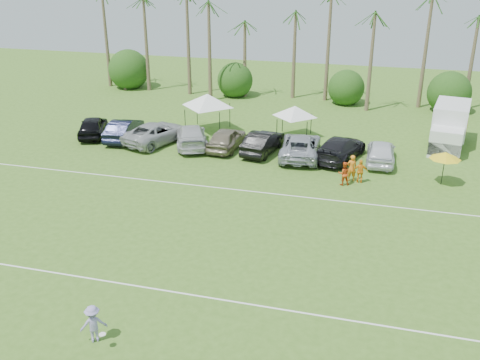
# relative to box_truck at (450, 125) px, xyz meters

# --- Properties ---
(ground) EXTENTS (120.00, 120.00, 0.00)m
(ground) POSITION_rel_box_truck_xyz_m (-15.11, -26.82, -1.81)
(ground) COLOR #3F681F
(ground) RESTS_ON ground
(field_lines) EXTENTS (80.00, 12.10, 0.01)m
(field_lines) POSITION_rel_box_truck_xyz_m (-15.11, -18.82, -1.81)
(field_lines) COLOR white
(field_lines) RESTS_ON ground
(palm_tree_0) EXTENTS (2.40, 2.40, 8.90)m
(palm_tree_0) POSITION_rel_box_truck_xyz_m (-37.11, 11.18, 5.67)
(palm_tree_0) COLOR brown
(palm_tree_0) RESTS_ON ground
(palm_tree_1) EXTENTS (2.40, 2.40, 9.90)m
(palm_tree_1) POSITION_rel_box_truck_xyz_m (-32.11, 11.18, 6.54)
(palm_tree_1) COLOR brown
(palm_tree_1) RESTS_ON ground
(palm_tree_2) EXTENTS (2.40, 2.40, 10.90)m
(palm_tree_2) POSITION_rel_box_truck_xyz_m (-27.11, 11.18, 7.40)
(palm_tree_2) COLOR brown
(palm_tree_2) RESTS_ON ground
(palm_tree_3) EXTENTS (2.40, 2.40, 11.90)m
(palm_tree_3) POSITION_rel_box_truck_xyz_m (-23.11, 11.18, 8.25)
(palm_tree_3) COLOR brown
(palm_tree_3) RESTS_ON ground
(palm_tree_4) EXTENTS (2.40, 2.40, 8.90)m
(palm_tree_4) POSITION_rel_box_truck_xyz_m (-19.11, 11.18, 5.67)
(palm_tree_4) COLOR brown
(palm_tree_4) RESTS_ON ground
(palm_tree_5) EXTENTS (2.40, 2.40, 9.90)m
(palm_tree_5) POSITION_rel_box_truck_xyz_m (-15.11, 11.18, 6.54)
(palm_tree_5) COLOR brown
(palm_tree_5) RESTS_ON ground
(palm_tree_6) EXTENTS (2.40, 2.40, 10.90)m
(palm_tree_6) POSITION_rel_box_truck_xyz_m (-11.11, 11.18, 7.40)
(palm_tree_6) COLOR brown
(palm_tree_6) RESTS_ON ground
(palm_tree_7) EXTENTS (2.40, 2.40, 11.90)m
(palm_tree_7) POSITION_rel_box_truck_xyz_m (-7.11, 11.18, 8.25)
(palm_tree_7) COLOR brown
(palm_tree_7) RESTS_ON ground
(palm_tree_8) EXTENTS (2.40, 2.40, 8.90)m
(palm_tree_8) POSITION_rel_box_truck_xyz_m (-2.11, 11.18, 5.67)
(palm_tree_8) COLOR brown
(palm_tree_8) RESTS_ON ground
(bush_tree_0) EXTENTS (4.00, 4.00, 4.00)m
(bush_tree_0) POSITION_rel_box_truck_xyz_m (-34.11, 12.18, -0.01)
(bush_tree_0) COLOR brown
(bush_tree_0) RESTS_ON ground
(bush_tree_1) EXTENTS (4.00, 4.00, 4.00)m
(bush_tree_1) POSITION_rel_box_truck_xyz_m (-21.11, 12.18, -0.01)
(bush_tree_1) COLOR brown
(bush_tree_1) RESTS_ON ground
(bush_tree_2) EXTENTS (4.00, 4.00, 4.00)m
(bush_tree_2) POSITION_rel_box_truck_xyz_m (-9.11, 12.18, -0.01)
(bush_tree_2) COLOR brown
(bush_tree_2) RESTS_ON ground
(bush_tree_3) EXTENTS (4.00, 4.00, 4.00)m
(bush_tree_3) POSITION_rel_box_truck_xyz_m (0.89, 12.18, -0.01)
(bush_tree_3) COLOR brown
(bush_tree_3) RESTS_ON ground
(sideline_player_a) EXTENTS (0.79, 0.63, 1.87)m
(sideline_player_a) POSITION_rel_box_truck_xyz_m (-6.99, -9.26, -0.88)
(sideline_player_a) COLOR orange
(sideline_player_a) RESTS_ON ground
(sideline_player_b) EXTENTS (0.96, 0.85, 1.65)m
(sideline_player_b) POSITION_rel_box_truck_xyz_m (-7.44, -10.12, -0.99)
(sideline_player_b) COLOR #CD4A16
(sideline_player_b) RESTS_ON ground
(sideline_player_c) EXTENTS (1.01, 0.53, 1.65)m
(sideline_player_c) POSITION_rel_box_truck_xyz_m (-6.38, -9.45, -0.99)
(sideline_player_c) COLOR orange
(sideline_player_c) RESTS_ON ground
(box_truck) EXTENTS (3.47, 6.88, 3.39)m
(box_truck) POSITION_rel_box_truck_xyz_m (0.00, 0.00, 0.00)
(box_truck) COLOR white
(box_truck) RESTS_ON ground
(canopy_tent_left) EXTENTS (4.76, 4.76, 3.86)m
(canopy_tent_left) POSITION_rel_box_truck_xyz_m (-20.06, -0.98, 1.49)
(canopy_tent_left) COLOR black
(canopy_tent_left) RESTS_ON ground
(canopy_tent_right) EXTENTS (3.91, 3.91, 3.17)m
(canopy_tent_right) POSITION_rel_box_truck_xyz_m (-12.42, -0.77, 0.90)
(canopy_tent_right) COLOR black
(canopy_tent_right) RESTS_ON ground
(market_umbrella) EXTENTS (2.08, 2.08, 2.32)m
(market_umbrella) POSITION_rel_box_truck_xyz_m (-1.01, -8.33, 0.27)
(market_umbrella) COLOR black
(market_umbrella) RESTS_ON ground
(frisbee_player) EXTENTS (1.32, 1.09, 1.65)m
(frisbee_player) POSITION_rel_box_truck_xyz_m (-15.73, -28.79, -0.99)
(frisbee_player) COLOR #978CC6
(frisbee_player) RESTS_ON ground
(parked_car_0) EXTENTS (3.66, 5.48, 1.73)m
(parked_car_0) POSITION_rel_box_truck_xyz_m (-29.10, -4.99, -0.95)
(parked_car_0) COLOR black
(parked_car_0) RESTS_ON ground
(parked_car_1) EXTENTS (2.36, 5.42, 1.73)m
(parked_car_1) POSITION_rel_box_truck_xyz_m (-26.10, -5.15, -0.95)
(parked_car_1) COLOR black
(parked_car_1) RESTS_ON ground
(parked_car_2) EXTENTS (4.78, 6.84, 1.73)m
(parked_car_2) POSITION_rel_box_truck_xyz_m (-23.11, -5.26, -0.95)
(parked_car_2) COLOR #A7A8AA
(parked_car_2) RESTS_ON ground
(parked_car_3) EXTENTS (4.58, 6.45, 1.73)m
(parked_car_3) POSITION_rel_box_truck_xyz_m (-20.11, -5.25, -0.95)
(parked_car_3) COLOR silver
(parked_car_3) RESTS_ON ground
(parked_car_4) EXTENTS (2.35, 5.20, 1.73)m
(parked_car_4) POSITION_rel_box_truck_xyz_m (-17.12, -5.17, -0.95)
(parked_car_4) COLOR #7C715B
(parked_car_4) RESTS_ON ground
(parked_car_5) EXTENTS (2.62, 5.48, 1.73)m
(parked_car_5) POSITION_rel_box_truck_xyz_m (-14.12, -5.28, -0.95)
(parked_car_5) COLOR black
(parked_car_5) RESTS_ON ground
(parked_car_6) EXTENTS (3.38, 6.45, 1.73)m
(parked_car_6) POSITION_rel_box_truck_xyz_m (-11.13, -5.46, -0.95)
(parked_car_6) COLOR #9EA2AD
(parked_car_6) RESTS_ON ground
(parked_car_7) EXTENTS (4.01, 6.41, 1.73)m
(parked_car_7) POSITION_rel_box_truck_xyz_m (-8.13, -5.17, -0.95)
(parked_car_7) COLOR black
(parked_car_7) RESTS_ON ground
(parked_car_8) EXTENTS (2.09, 5.10, 1.73)m
(parked_car_8) POSITION_rel_box_truck_xyz_m (-5.14, -5.16, -0.95)
(parked_car_8) COLOR white
(parked_car_8) RESTS_ON ground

